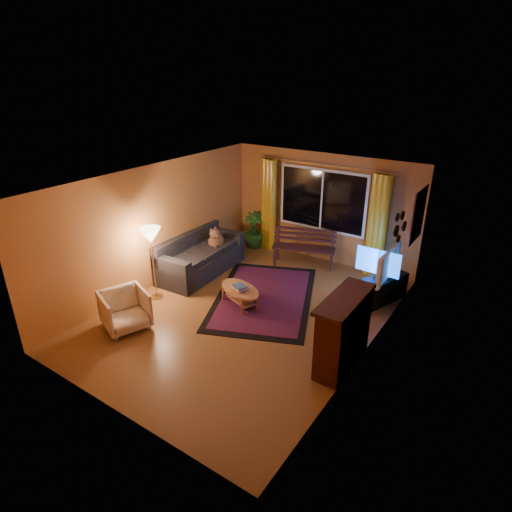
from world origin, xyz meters
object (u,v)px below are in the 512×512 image
Objects in this scene: sofa at (201,254)px; floor_lamp at (153,264)px; bench at (303,257)px; coffee_table at (240,297)px; armchair at (125,308)px; tv_console at (380,290)px.

floor_lamp is (0.01, -1.37, 0.30)m from sofa.
sofa reaches higher than bench.
coffee_table is at bearing -113.39° from bench.
bench reaches higher than coffee_table.
armchair is at bearing -128.32° from bench.
tv_console reaches higher than coffee_table.
floor_lamp is (-0.35, 1.04, 0.35)m from armchair.
tv_console is (3.36, 3.36, -0.13)m from armchair.
sofa is 3.83m from tv_console.
bench is at bearing 86.46° from coffee_table.
floor_lamp is 1.78m from coffee_table.
floor_lamp reaches higher than tv_console.
bench is 2.28m from coffee_table.
coffee_table is (1.54, 0.69, -0.55)m from floor_lamp.
armchair reaches higher than tv_console.
sofa is 2.44m from armchair.
bench is at bearing -178.29° from tv_console.
sofa is at bearing 156.40° from coffee_table.
tv_console is (2.02, -0.64, 0.04)m from bench.
tv_console is (3.70, 2.32, -0.48)m from floor_lamp.
tv_console is at bearing 37.07° from coffee_table.
armchair reaches higher than bench.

